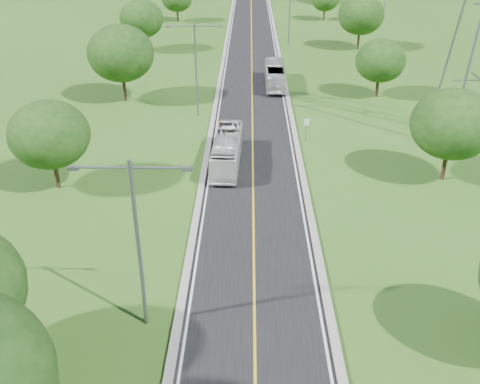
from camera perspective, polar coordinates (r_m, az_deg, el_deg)
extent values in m
plane|color=#325718|center=(73.53, 1.28, 12.18)|extent=(260.00, 260.00, 0.00)
cube|color=black|center=(79.30, 1.27, 13.41)|extent=(8.00, 150.00, 0.06)
cube|color=gray|center=(79.37, -1.89, 13.47)|extent=(0.50, 150.00, 0.22)
cube|color=gray|center=(79.42, 4.42, 13.42)|extent=(0.50, 150.00, 0.22)
cylinder|color=slate|center=(52.62, 7.08, 6.60)|extent=(0.08, 0.08, 2.40)
cube|color=white|center=(52.30, 7.13, 7.41)|extent=(0.55, 0.04, 0.70)
cylinder|color=slate|center=(28.00, -10.74, -5.93)|extent=(0.22, 0.22, 10.00)
cylinder|color=slate|center=(26.07, -14.66, 2.56)|extent=(2.80, 0.12, 0.12)
cylinder|color=slate|center=(25.46, -8.57, 2.57)|extent=(2.80, 0.12, 0.12)
cube|color=slate|center=(26.46, -17.37, 2.45)|extent=(0.50, 0.25, 0.18)
cube|color=slate|center=(25.30, -5.66, 2.46)|extent=(0.50, 0.25, 0.18)
cylinder|color=slate|center=(58.00, -4.71, 12.76)|extent=(0.22, 0.22, 10.00)
cylinder|color=slate|center=(57.09, -6.36, 17.19)|extent=(2.80, 0.12, 0.12)
cylinder|color=slate|center=(56.82, -3.43, 17.25)|extent=(2.80, 0.12, 0.12)
cube|color=slate|center=(57.28, -7.71, 17.09)|extent=(0.50, 0.25, 0.18)
cube|color=slate|center=(56.75, -2.06, 17.21)|extent=(0.50, 0.25, 0.18)
cylinder|color=slate|center=(90.18, 5.30, 18.37)|extent=(0.22, 0.22, 10.00)
cylinder|color=black|center=(45.84, -19.01, 1.99)|extent=(0.36, 0.36, 2.70)
ellipsoid|color=#173C10|center=(44.56, -19.67, 5.79)|extent=(6.30, 6.30, 5.36)
cylinder|color=black|center=(65.14, -12.24, 10.88)|extent=(0.36, 0.36, 3.24)
ellipsoid|color=#173C10|center=(64.10, -12.61, 14.25)|extent=(7.56, 7.56, 6.43)
cylinder|color=black|center=(88.30, -10.26, 15.48)|extent=(0.36, 0.36, 2.88)
ellipsoid|color=#173C10|center=(87.60, -10.47, 17.72)|extent=(6.72, 6.72, 5.71)
cylinder|color=black|center=(111.19, -6.67, 18.25)|extent=(0.36, 0.36, 2.52)
cylinder|color=black|center=(47.79, 21.00, 2.84)|extent=(0.36, 0.36, 2.88)
ellipsoid|color=#173C10|center=(46.49, 21.74, 6.75)|extent=(6.72, 6.72, 5.71)
cylinder|color=black|center=(67.30, 14.43, 10.87)|extent=(0.36, 0.36, 2.52)
ellipsoid|color=#173C10|center=(66.48, 14.75, 13.39)|extent=(5.88, 5.88, 5.00)
cylinder|color=black|center=(90.36, 12.52, 15.62)|extent=(0.36, 0.36, 3.06)
ellipsoid|color=#173C10|center=(89.65, 12.78, 17.95)|extent=(7.14, 7.14, 6.07)
cylinder|color=black|center=(113.27, 8.97, 18.24)|extent=(0.36, 0.36, 2.34)
imported|color=beige|center=(69.40, 3.73, 12.34)|extent=(2.31, 9.71, 2.70)
imported|color=silver|center=(47.28, -1.40, 4.49)|extent=(2.63, 9.68, 2.67)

